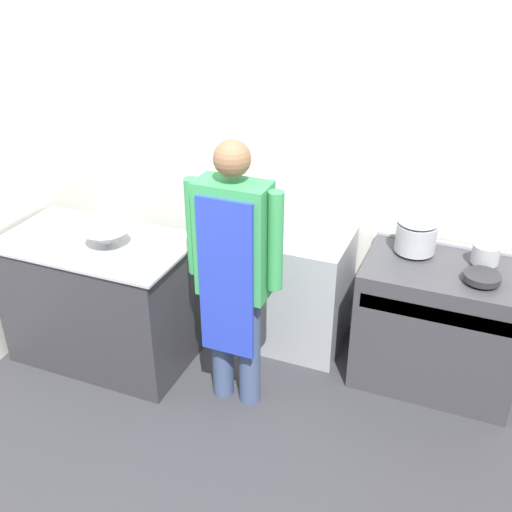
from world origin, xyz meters
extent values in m
plane|color=#2D2D33|center=(0.00, 0.00, 0.00)|extent=(14.00, 14.00, 0.00)
cube|color=silver|center=(0.00, 1.95, 1.35)|extent=(8.00, 0.05, 2.70)
cube|color=silver|center=(-1.77, 1.00, 1.35)|extent=(0.05, 8.00, 2.70)
cube|color=#2D2D33|center=(-1.05, 0.93, 0.45)|extent=(1.23, 0.71, 0.90)
cube|color=#9EA0A8|center=(-1.05, 0.93, 0.91)|extent=(1.28, 0.74, 0.02)
cube|color=#38383D|center=(1.18, 1.54, 0.44)|extent=(1.03, 0.67, 0.87)
cube|color=#9EA0A8|center=(1.18, 1.22, 0.72)|extent=(0.95, 0.03, 0.10)
cube|color=#9EA0A8|center=(1.18, 1.86, 0.88)|extent=(1.03, 0.03, 0.02)
cube|color=#93999E|center=(0.24, 1.60, 0.44)|extent=(0.56, 0.60, 0.88)
cube|color=silver|center=(0.24, 1.31, 0.49)|extent=(0.48, 0.02, 0.62)
cylinder|color=#38476B|center=(-0.09, 0.86, 0.41)|extent=(0.14, 0.14, 0.81)
cylinder|color=#38476B|center=(0.10, 0.86, 0.41)|extent=(0.14, 0.14, 0.81)
cube|color=#338C4C|center=(0.01, 0.86, 1.17)|extent=(0.43, 0.22, 0.72)
cube|color=#2338B2|center=(0.01, 0.73, 0.96)|extent=(0.34, 0.02, 1.02)
cylinder|color=#338C4C|center=(-0.25, 0.86, 1.21)|extent=(0.09, 0.09, 0.61)
cylinder|color=#338C4C|center=(0.26, 0.86, 1.21)|extent=(0.09, 0.09, 0.61)
sphere|color=brown|center=(0.01, 0.86, 1.66)|extent=(0.21, 0.21, 0.21)
cone|color=#9EA0A8|center=(-0.93, 0.90, 0.98)|extent=(0.30, 0.30, 0.12)
cylinder|color=#9EA0A8|center=(0.95, 1.66, 0.99)|extent=(0.26, 0.26, 0.19)
ellipsoid|color=#9EA0A8|center=(0.95, 1.66, 1.10)|extent=(0.26, 0.26, 0.05)
cylinder|color=#262628|center=(1.39, 1.43, 0.91)|extent=(0.22, 0.22, 0.04)
cylinder|color=#9EA0A8|center=(1.39, 1.66, 0.96)|extent=(0.17, 0.17, 0.12)
camera|label=1|loc=(1.29, -1.96, 2.75)|focal=42.00mm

